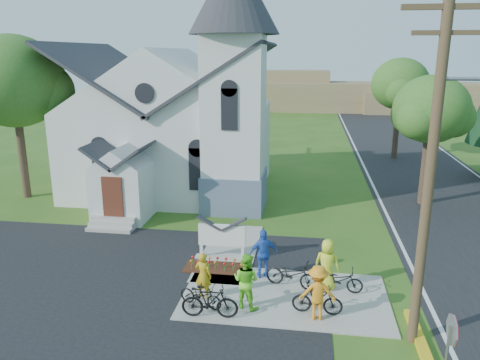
% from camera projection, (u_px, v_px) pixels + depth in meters
% --- Properties ---
extents(ground, '(120.00, 120.00, 0.00)m').
position_uv_depth(ground, '(240.00, 301.00, 15.83)').
color(ground, '#2F5618').
rests_on(ground, ground).
extents(parking_lot, '(20.00, 16.00, 0.02)m').
position_uv_depth(parking_lot, '(14.00, 316.00, 14.89)').
color(parking_lot, black).
rests_on(parking_lot, ground).
extents(road, '(8.00, 90.00, 0.02)m').
position_uv_depth(road, '(435.00, 189.00, 28.76)').
color(road, black).
rests_on(road, ground).
extents(sidewalk, '(7.00, 4.00, 0.05)m').
position_uv_depth(sidewalk, '(285.00, 296.00, 16.09)').
color(sidewalk, gray).
rests_on(sidewalk, ground).
extents(church, '(12.35, 12.00, 13.00)m').
position_uv_depth(church, '(178.00, 104.00, 27.13)').
color(church, silver).
rests_on(church, ground).
extents(church_sign, '(2.20, 0.40, 1.70)m').
position_uv_depth(church_sign, '(222.00, 236.00, 18.78)').
color(church_sign, gray).
rests_on(church_sign, ground).
extents(flower_bed, '(2.60, 1.10, 0.07)m').
position_uv_depth(flower_bed, '(218.00, 268.00, 18.18)').
color(flower_bed, '#3C1C10').
rests_on(flower_bed, ground).
extents(utility_pole, '(3.45, 0.28, 10.00)m').
position_uv_depth(utility_pole, '(434.00, 160.00, 12.23)').
color(utility_pole, '#493624').
rests_on(utility_pole, ground).
extents(stop_sign, '(0.11, 0.76, 2.48)m').
position_uv_depth(stop_sign, '(450.00, 342.00, 10.60)').
color(stop_sign, gray).
rests_on(stop_sign, ground).
extents(tree_lot_corner, '(5.60, 5.60, 9.15)m').
position_uv_depth(tree_lot_corner, '(13.00, 82.00, 25.58)').
color(tree_lot_corner, '#37261E').
rests_on(tree_lot_corner, ground).
extents(tree_road_near, '(4.00, 4.00, 7.05)m').
position_uv_depth(tree_road_near, '(431.00, 110.00, 24.74)').
color(tree_road_near, '#37261E').
rests_on(tree_road_near, ground).
extents(tree_road_mid, '(4.40, 4.40, 7.80)m').
position_uv_depth(tree_road_mid, '(400.00, 84.00, 35.98)').
color(tree_road_mid, '#37261E').
rests_on(tree_road_mid, ground).
extents(distant_hills, '(61.00, 10.00, 5.60)m').
position_uv_depth(distant_hills, '(318.00, 95.00, 68.58)').
color(distant_hills, olive).
rests_on(distant_hills, ground).
extents(cyclist_0, '(0.68, 0.53, 1.64)m').
position_uv_depth(cyclist_0, '(203.00, 276.00, 15.76)').
color(cyclist_0, '#B89315').
rests_on(cyclist_0, sidewalk).
extents(bike_0, '(1.65, 1.02, 0.82)m').
position_uv_depth(bike_0, '(201.00, 295.00, 15.32)').
color(bike_0, black).
rests_on(bike_0, sidewalk).
extents(cyclist_1, '(1.11, 1.00, 1.87)m').
position_uv_depth(cyclist_1, '(246.00, 281.00, 15.15)').
color(cyclist_1, '#6DDF29').
rests_on(cyclist_1, sidewalk).
extents(bike_1, '(1.83, 0.60, 1.08)m').
position_uv_depth(bike_1, '(210.00, 302.00, 14.64)').
color(bike_1, black).
rests_on(bike_1, sidewalk).
extents(cyclist_2, '(1.18, 0.78, 1.86)m').
position_uv_depth(cyclist_2, '(264.00, 254.00, 17.21)').
color(cyclist_2, blue).
rests_on(cyclist_2, sidewalk).
extents(bike_2, '(2.01, 1.16, 1.00)m').
position_uv_depth(bike_2, '(292.00, 274.00, 16.56)').
color(bike_2, black).
rests_on(bike_2, sidewalk).
extents(cyclist_3, '(1.20, 0.75, 1.78)m').
position_uv_depth(cyclist_3, '(318.00, 293.00, 14.50)').
color(cyclist_3, orange).
rests_on(cyclist_3, sidewalk).
extents(bike_3, '(1.64, 0.57, 0.97)m').
position_uv_depth(bike_3, '(317.00, 300.00, 14.86)').
color(bike_3, black).
rests_on(bike_3, sidewalk).
extents(cyclist_4, '(1.01, 0.78, 1.84)m').
position_uv_depth(cyclist_4, '(327.00, 264.00, 16.37)').
color(cyclist_4, '#CADC29').
rests_on(cyclist_4, sidewalk).
extents(bike_4, '(1.71, 0.74, 0.87)m').
position_uv_depth(bike_4, '(339.00, 280.00, 16.28)').
color(bike_4, black).
rests_on(bike_4, sidewalk).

